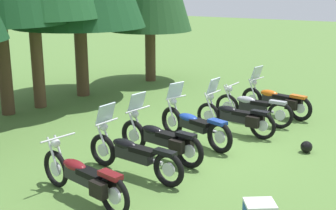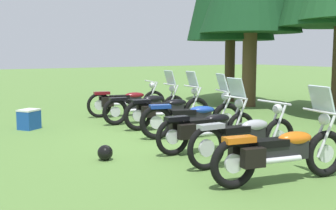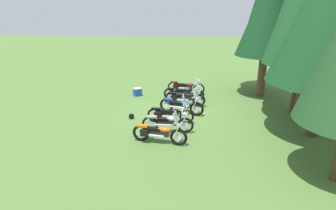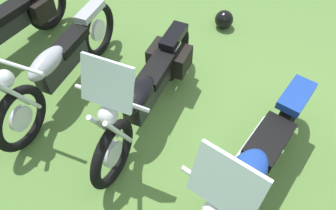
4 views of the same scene
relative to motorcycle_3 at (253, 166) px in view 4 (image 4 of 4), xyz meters
The scene contains 6 objects.
ground_plane 0.50m from the motorcycle_3, 106.43° to the right, with size 80.00×80.00×0.00m, color #547A38.
motorcycle_3 is the anchor object (origin of this frame).
motorcycle_4 1.30m from the motorcycle_3, 25.22° to the right, with size 0.67×2.19×1.35m.
motorcycle_5 2.31m from the motorcycle_3, 14.41° to the right, with size 0.78×2.24×1.00m.
motorcycle_6 3.40m from the motorcycle_3, 15.17° to the right, with size 0.85×2.23×1.36m.
dropped_helmet 2.58m from the motorcycle_3, 72.26° to the right, with size 0.26×0.26×0.26m, color black.
Camera 4 is at (0.28, 1.74, 2.93)m, focal length 34.94 mm.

